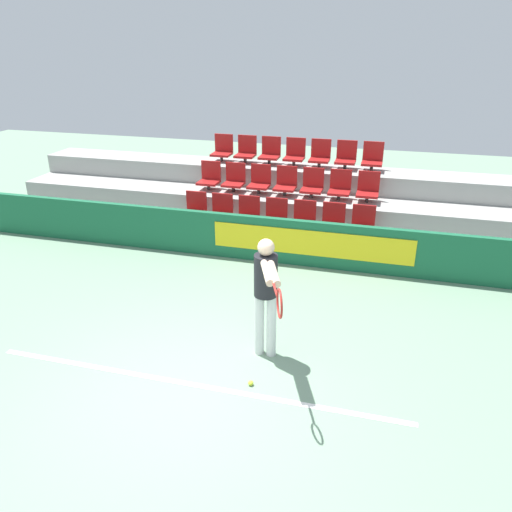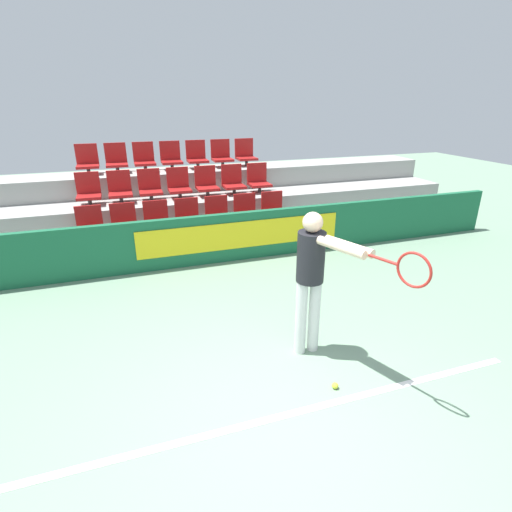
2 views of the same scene
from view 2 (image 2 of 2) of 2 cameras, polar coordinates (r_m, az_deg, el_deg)
name	(u,v)px [view 2 (image 2 of 2)]	position (r m, az deg, el deg)	size (l,w,h in m)	color
ground_plane	(284,431)	(3.90, 3.97, -23.73)	(30.00, 30.00, 0.00)	gray
court_baseline	(277,417)	(4.01, 2.95, -22.03)	(5.41, 0.08, 0.01)	white
barrier_wall	(197,241)	(7.03, -8.48, 2.15)	(12.53, 0.14, 0.88)	#19603D
bleacher_tier_front	(191,243)	(7.61, -9.30, 1.82)	(12.13, 0.93, 0.42)	#9E9E99
bleacher_tier_middle	(182,219)	(8.41, -10.50, 5.23)	(12.13, 0.93, 0.85)	#9E9E99
bleacher_tier_back	(175,199)	(9.25, -11.50, 8.02)	(12.13, 0.93, 1.27)	#9E9E99
stadium_chair_0	(90,226)	(7.52, -22.65, 3.94)	(0.44, 0.43, 0.60)	#333333
stadium_chair_1	(124,223)	(7.50, -18.32, 4.47)	(0.44, 0.43, 0.60)	#333333
stadium_chair_2	(157,220)	(7.52, -13.98, 4.99)	(0.44, 0.43, 0.60)	#333333
stadium_chair_3	(188,217)	(7.58, -9.68, 5.47)	(0.44, 0.43, 0.60)	#333333
stadium_chair_4	(218,215)	(7.69, -5.47, 5.91)	(0.44, 0.43, 0.60)	#333333
stadium_chair_5	(246,212)	(7.83, -1.39, 6.30)	(0.44, 0.43, 0.60)	#333333
stadium_chair_6	(274,210)	(8.01, 2.53, 6.65)	(0.44, 0.43, 0.60)	#333333
stadium_chair_7	(89,191)	(8.32, -22.81, 8.56)	(0.44, 0.43, 0.60)	#333333
stadium_chair_8	(120,189)	(8.30, -18.86, 9.06)	(0.44, 0.43, 0.60)	#333333
stadium_chair_9	(150,187)	(8.32, -14.90, 9.52)	(0.44, 0.43, 0.60)	#333333
stadium_chair_10	(179,185)	(8.37, -10.96, 9.93)	(0.44, 0.43, 0.60)	#333333
stadium_chair_11	(206,183)	(8.47, -7.09, 10.29)	(0.44, 0.43, 0.60)	#333333
stadium_chair_12	(233,181)	(8.60, -3.31, 10.60)	(0.44, 0.43, 0.60)	#333333
stadium_chair_13	(258,180)	(8.77, 0.35, 10.85)	(0.44, 0.43, 0.60)	#333333
stadium_chair_14	(87,161)	(9.16, -22.95, 12.35)	(0.44, 0.43, 0.60)	#333333
stadium_chair_15	(116,160)	(9.14, -19.32, 12.82)	(0.44, 0.43, 0.60)	#333333
stadium_chair_16	(144,159)	(9.16, -15.67, 13.24)	(0.44, 0.43, 0.60)	#333333
stadium_chair_17	(171,157)	(9.21, -12.04, 13.61)	(0.44, 0.43, 0.60)	#333333
stadium_chair_18	(197,156)	(9.29, -8.46, 13.91)	(0.44, 0.43, 0.60)	#333333
stadium_chair_19	(222,155)	(9.41, -4.94, 14.16)	(0.44, 0.43, 0.60)	#333333
stadium_chair_20	(245,154)	(9.57, -1.52, 14.36)	(0.44, 0.43, 0.60)	#333333
tennis_player	(315,272)	(4.33, 8.39, -2.25)	(0.64, 1.38, 1.68)	silver
tennis_ball	(335,386)	(4.37, 11.23, -17.72)	(0.07, 0.07, 0.07)	#CCDB33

